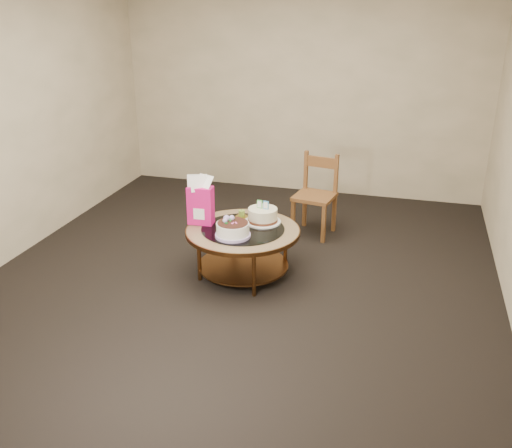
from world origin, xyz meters
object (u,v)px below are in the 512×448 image
(decorated_cake, at_px, (233,230))
(gift_bag, at_px, (201,200))
(dining_chair, at_px, (316,195))
(cream_cake, at_px, (263,216))
(coffee_table, at_px, (243,237))

(decorated_cake, distance_m, gift_bag, 0.45)
(decorated_cake, relative_size, dining_chair, 0.36)
(decorated_cake, distance_m, cream_cake, 0.41)
(decorated_cake, xyz_separation_m, gift_bag, (-0.36, 0.21, 0.16))
(coffee_table, relative_size, decorated_cake, 3.33)
(coffee_table, distance_m, decorated_cake, 0.24)
(dining_chair, bearing_deg, cream_cake, -98.66)
(decorated_cake, bearing_deg, coffee_table, 80.05)
(decorated_cake, height_order, gift_bag, gift_bag)
(coffee_table, bearing_deg, decorated_cake, -99.95)
(decorated_cake, bearing_deg, dining_chair, 69.90)
(dining_chair, bearing_deg, decorated_cake, -100.15)
(coffee_table, distance_m, cream_cake, 0.27)
(decorated_cake, xyz_separation_m, cream_cake, (0.17, 0.38, 0.01))
(coffee_table, height_order, cream_cake, cream_cake)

